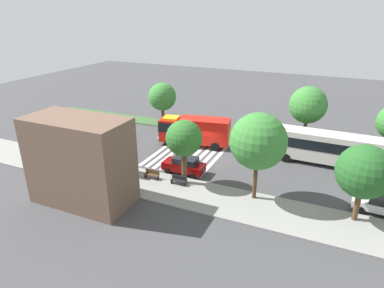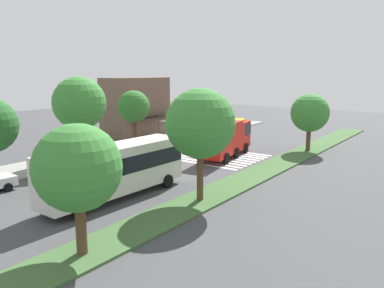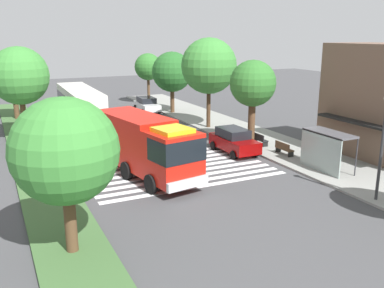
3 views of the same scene
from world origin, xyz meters
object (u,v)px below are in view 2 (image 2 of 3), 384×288
at_px(sidewalk_tree_center, 79,103).
at_px(sidewalk_tree_east, 134,107).
at_px(parked_car_mid, 156,143).
at_px(bench_west_of_shelter, 134,144).
at_px(bench_near_shelter, 152,140).
at_px(sidewalk_tree_far_east, 215,105).
at_px(fire_truck, 226,137).
at_px(street_lamp, 202,111).
at_px(bus_stop_shelter, 173,126).
at_px(median_tree_west, 200,124).
at_px(median_tree_far_west, 78,168).
at_px(transit_bus, 115,167).
at_px(median_tree_center, 310,113).

height_order(sidewalk_tree_center, sidewalk_tree_east, sidewalk_tree_center).
height_order(parked_car_mid, bench_west_of_shelter, parked_car_mid).
height_order(bench_near_shelter, sidewalk_tree_far_east, sidewalk_tree_far_east).
xyz_separation_m(fire_truck, sidewalk_tree_far_east, (12.80, 9.80, 1.86)).
relative_size(sidewalk_tree_east, sidewalk_tree_far_east, 1.18).
height_order(bench_near_shelter, street_lamp, street_lamp).
xyz_separation_m(bus_stop_shelter, bench_near_shelter, (-4.00, -0.01, -1.30)).
distance_m(bench_near_shelter, sidewalk_tree_east, 5.51).
relative_size(sidewalk_tree_east, median_tree_west, 0.87).
bearing_deg(street_lamp, fire_truck, -133.84).
distance_m(bus_stop_shelter, bench_west_of_shelter, 7.20).
xyz_separation_m(sidewalk_tree_far_east, median_tree_west, (-25.82, -15.76, 1.37)).
bearing_deg(median_tree_far_west, bench_west_of_shelter, 39.69).
height_order(bench_west_of_shelter, median_tree_far_west, median_tree_far_west).
distance_m(transit_bus, median_tree_far_west, 8.83).
height_order(bus_stop_shelter, street_lamp, street_lamp).
height_order(bus_stop_shelter, sidewalk_tree_far_east, sidewalk_tree_far_east).
bearing_deg(bus_stop_shelter, median_tree_far_west, -148.60).
xyz_separation_m(bus_stop_shelter, sidewalk_tree_center, (-14.58, -0.55, 3.85)).
distance_m(sidewalk_tree_east, median_tree_west, 18.46).
bearing_deg(bench_near_shelter, parked_car_mid, -131.18).
height_order(street_lamp, median_tree_far_west, median_tree_far_west).
bearing_deg(street_lamp, bench_west_of_shelter, 175.58).
relative_size(fire_truck, bench_near_shelter, 5.87).
distance_m(fire_truck, street_lamp, 13.11).
height_order(sidewalk_tree_center, median_tree_west, sidewalk_tree_center).
xyz_separation_m(sidewalk_tree_east, median_tree_far_west, (-19.27, -15.76, -0.55)).
bearing_deg(bus_stop_shelter, sidewalk_tree_east, -175.81).
relative_size(parked_car_mid, transit_bus, 0.39).
bearing_deg(median_tree_center, sidewalk_tree_far_east, 71.76).
relative_size(bus_stop_shelter, bench_near_shelter, 2.19).
bearing_deg(median_tree_far_west, median_tree_west, -0.00).
relative_size(street_lamp, sidewalk_tree_east, 0.84).
bearing_deg(sidewalk_tree_center, bus_stop_shelter, 2.14).
height_order(bus_stop_shelter, median_tree_center, median_tree_center).
bearing_deg(bench_near_shelter, sidewalk_tree_east, -171.19).
distance_m(sidewalk_tree_center, median_tree_west, 15.96).
relative_size(bus_stop_shelter, sidewalk_tree_center, 0.43).
relative_size(bench_near_shelter, sidewalk_tree_far_east, 0.29).
distance_m(fire_truck, median_tree_far_west, 23.57).
relative_size(parked_car_mid, bench_west_of_shelter, 2.79).
bearing_deg(median_tree_far_west, bus_stop_shelter, 31.40).
distance_m(parked_car_mid, bench_west_of_shelter, 2.84).
bearing_deg(median_tree_center, sidewalk_tree_east, 125.00).
bearing_deg(sidewalk_tree_far_east, sidewalk_tree_center, -180.00).
xyz_separation_m(sidewalk_tree_east, median_tree_west, (-9.59, -15.76, 0.44)).
relative_size(bench_near_shelter, median_tree_west, 0.21).
relative_size(bus_stop_shelter, street_lamp, 0.63).
relative_size(bus_stop_shelter, median_tree_center, 0.56).
bearing_deg(street_lamp, median_tree_west, -145.13).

